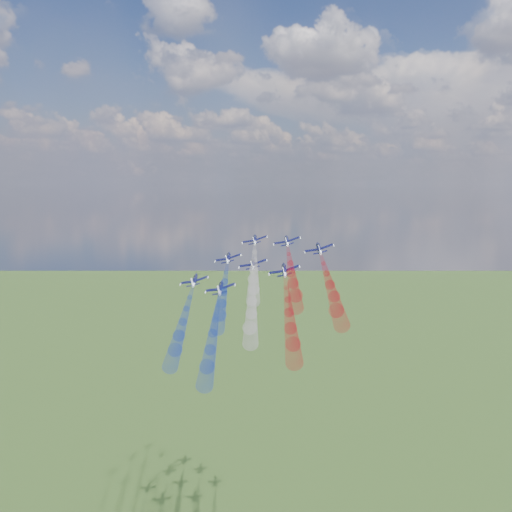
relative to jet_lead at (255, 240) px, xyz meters
The scene contains 16 objects.
jet_lead is the anchor object (origin of this frame).
trail_lead 26.74m from the jet_lead, 53.61° to the right, with size 3.64×43.83×3.64m, color white, non-canonical shape.
jet_inner_left 12.60m from the jet_lead, 98.71° to the right, with size 8.74×10.93×2.91m, color black, non-canonical shape.
trail_inner_left 36.86m from the jet_lead, 67.09° to the right, with size 3.64×43.83×3.64m, color blue, non-canonical shape.
jet_inner_right 14.41m from the jet_lead, 10.08° to the right, with size 8.74×10.93×2.91m, color black, non-canonical shape.
trail_inner_right 38.21m from the jet_lead, 38.43° to the right, with size 3.64×43.83×3.64m, color red, non-canonical shape.
jet_outer_left 28.60m from the jet_lead, 94.06° to the right, with size 8.74×10.93×2.91m, color black, non-canonical shape.
trail_outer_left 52.10m from the jet_lead, 74.12° to the right, with size 3.64×43.83×3.64m, color blue, non-canonical shape.
jet_center_third 20.07m from the jet_lead, 54.64° to the right, with size 8.74×10.93×2.91m, color black, non-canonical shape.
trail_center_third 46.81m from the jet_lead, 54.05° to the right, with size 3.64×43.83×3.64m, color white, non-canonical shape.
jet_outer_right 29.40m from the jet_lead, 14.62° to the right, with size 8.74×10.93×2.91m, color black, non-canonical shape.
trail_outer_right 52.68m from the jet_lead, 32.91° to the right, with size 3.64×43.83×3.64m, color red, non-canonical shape.
jet_rear_left 33.76m from the jet_lead, 70.03° to the right, with size 8.74×10.93×2.91m, color black, non-canonical shape.
trail_rear_left 59.87m from the jet_lead, 62.68° to the right, with size 3.64×43.83×3.64m, color blue, non-canonical shape.
jet_rear_right 34.29m from the jet_lead, 39.62° to the right, with size 8.74×10.93×2.91m, color black, non-canonical shape.
trail_rear_right 60.56m from the jet_lead, 45.70° to the right, with size 3.64×43.83×3.64m, color red, non-canonical shape.
Camera 1 is at (81.95, -153.61, 150.14)m, focal length 40.17 mm.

